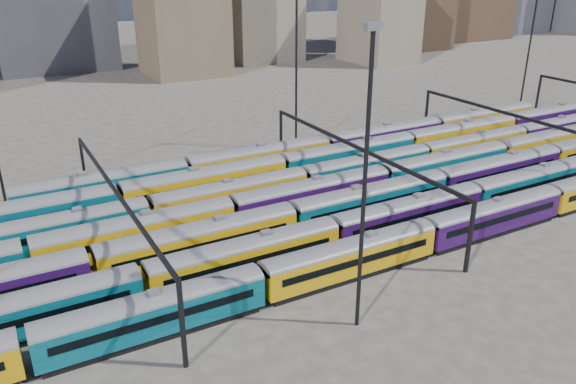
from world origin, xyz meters
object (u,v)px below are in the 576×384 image
rake_0 (494,213)px  rake_2 (292,216)px  mast_2 (365,176)px  rake_1 (408,211)px

rake_0 → rake_2: (-21.11, 10.00, 0.26)m
rake_2 → mast_2: (-2.98, -17.00, 11.13)m
rake_1 → rake_0: bearing=-30.7°
rake_1 → rake_2: 13.64m
rake_2 → mast_2: bearing=-99.9°
rake_1 → mast_2: 22.74m
rake_0 → mast_2: size_ratio=5.44×
rake_2 → mast_2: size_ratio=5.13×
rake_0 → mast_2: 27.55m
rake_0 → rake_1: rake_1 is taller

